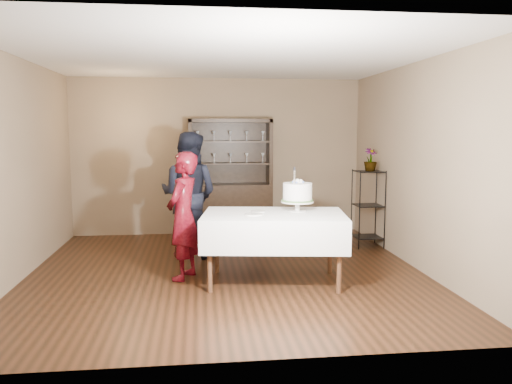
{
  "coord_description": "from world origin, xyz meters",
  "views": [
    {
      "loc": [
        -0.35,
        -6.23,
        1.82
      ],
      "look_at": [
        0.39,
        0.1,
        1.02
      ],
      "focal_mm": 35.0,
      "sensor_mm": 36.0,
      "label": 1
    }
  ],
  "objects_px": {
    "cake": "(297,194)",
    "potted_plant": "(370,160)",
    "cake_table": "(274,230)",
    "woman": "(183,216)",
    "plant_etagere": "(368,205)",
    "china_hutch": "(231,197)",
    "man": "(189,195)"
  },
  "relations": [
    {
      "from": "woman",
      "to": "man",
      "type": "height_order",
      "value": "man"
    },
    {
      "from": "woman",
      "to": "cake",
      "type": "relative_size",
      "value": 2.87
    },
    {
      "from": "woman",
      "to": "cake",
      "type": "height_order",
      "value": "woman"
    },
    {
      "from": "cake_table",
      "to": "woman",
      "type": "xyz_separation_m",
      "value": [
        -1.07,
        0.28,
        0.14
      ]
    },
    {
      "from": "man",
      "to": "potted_plant",
      "type": "bearing_deg",
      "value": -152.62
    },
    {
      "from": "china_hutch",
      "to": "cake_table",
      "type": "xyz_separation_m",
      "value": [
        0.34,
        -2.73,
        -0.02
      ]
    },
    {
      "from": "potted_plant",
      "to": "cake",
      "type": "bearing_deg",
      "value": -133.55
    },
    {
      "from": "plant_etagere",
      "to": "cake_table",
      "type": "bearing_deg",
      "value": -136.1
    },
    {
      "from": "china_hutch",
      "to": "man",
      "type": "xyz_separation_m",
      "value": [
        -0.69,
        -1.33,
        0.23
      ]
    },
    {
      "from": "cake",
      "to": "potted_plant",
      "type": "height_order",
      "value": "potted_plant"
    },
    {
      "from": "china_hutch",
      "to": "cake_table",
      "type": "bearing_deg",
      "value": -82.93
    },
    {
      "from": "cake_table",
      "to": "cake",
      "type": "relative_size",
      "value": 3.3
    },
    {
      "from": "plant_etagere",
      "to": "cake",
      "type": "xyz_separation_m",
      "value": [
        -1.44,
        -1.55,
        0.4
      ]
    },
    {
      "from": "china_hutch",
      "to": "potted_plant",
      "type": "height_order",
      "value": "china_hutch"
    },
    {
      "from": "cake_table",
      "to": "potted_plant",
      "type": "bearing_deg",
      "value": 43.23
    },
    {
      "from": "cake",
      "to": "potted_plant",
      "type": "xyz_separation_m",
      "value": [
        1.44,
        1.52,
        0.31
      ]
    },
    {
      "from": "plant_etagere",
      "to": "woman",
      "type": "relative_size",
      "value": 0.77
    },
    {
      "from": "china_hutch",
      "to": "man",
      "type": "bearing_deg",
      "value": -117.34
    },
    {
      "from": "china_hutch",
      "to": "plant_etagere",
      "type": "relative_size",
      "value": 1.67
    },
    {
      "from": "man",
      "to": "potted_plant",
      "type": "xyz_separation_m",
      "value": [
        2.77,
        0.24,
        0.47
      ]
    },
    {
      "from": "cake_table",
      "to": "woman",
      "type": "bearing_deg",
      "value": 165.29
    },
    {
      "from": "china_hutch",
      "to": "potted_plant",
      "type": "bearing_deg",
      "value": -27.53
    },
    {
      "from": "woman",
      "to": "man",
      "type": "xyz_separation_m",
      "value": [
        0.05,
        1.12,
        0.12
      ]
    },
    {
      "from": "plant_etagere",
      "to": "cake",
      "type": "bearing_deg",
      "value": -132.81
    },
    {
      "from": "china_hutch",
      "to": "potted_plant",
      "type": "relative_size",
      "value": 5.66
    },
    {
      "from": "china_hutch",
      "to": "cake",
      "type": "distance_m",
      "value": 2.71
    },
    {
      "from": "cake",
      "to": "china_hutch",
      "type": "bearing_deg",
      "value": 103.89
    },
    {
      "from": "china_hutch",
      "to": "cake",
      "type": "relative_size",
      "value": 3.69
    },
    {
      "from": "china_hutch",
      "to": "potted_plant",
      "type": "distance_m",
      "value": 2.45
    },
    {
      "from": "cake_table",
      "to": "man",
      "type": "distance_m",
      "value": 1.75
    },
    {
      "from": "cake",
      "to": "cake_table",
      "type": "bearing_deg",
      "value": -157.65
    },
    {
      "from": "plant_etagere",
      "to": "woman",
      "type": "height_order",
      "value": "woman"
    }
  ]
}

